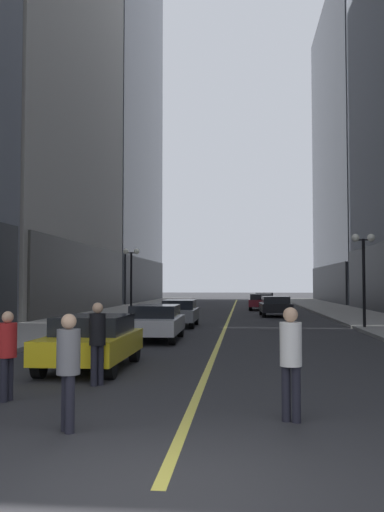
{
  "coord_description": "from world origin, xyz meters",
  "views": [
    {
      "loc": [
        0.88,
        -5.82,
        2.11
      ],
      "look_at": [
        -3.06,
        37.54,
        4.28
      ],
      "focal_mm": 39.61,
      "sensor_mm": 36.0,
      "label": 1
    }
  ],
  "objects_px": {
    "car_yellow": "(92,340)",
    "car_grey": "(179,312)",
    "car_silver": "(155,321)",
    "car_red": "(264,299)",
    "pedestrian_in_black_coat": "(97,337)",
    "street_lamp_left_far": "(131,267)",
    "street_lamp_right_mid": "(364,259)",
    "car_maroon": "(261,301)",
    "pedestrian_in_white_shirt": "(291,355)",
    "car_black": "(275,305)",
    "pedestrian_in_grey_suit": "(68,363)",
    "pedestrian_in_red_jacket": "(7,349)"
  },
  "relations": [
    {
      "from": "car_silver",
      "to": "street_lamp_left_far",
      "type": "bearing_deg",
      "value": 104.61
    },
    {
      "from": "car_maroon",
      "to": "car_grey",
      "type": "bearing_deg",
      "value": -104.13
    },
    {
      "from": "pedestrian_in_red_jacket",
      "to": "street_lamp_left_far",
      "type": "height_order",
      "value": "street_lamp_left_far"
    },
    {
      "from": "car_grey",
      "to": "car_maroon",
      "type": "bearing_deg",
      "value": 75.87
    },
    {
      "from": "pedestrian_in_grey_suit",
      "to": "street_lamp_left_far",
      "type": "distance_m",
      "value": 28.8
    },
    {
      "from": "car_yellow",
      "to": "car_black",
      "type": "relative_size",
      "value": 0.99
    },
    {
      "from": "car_yellow",
      "to": "pedestrian_in_red_jacket",
      "type": "distance_m",
      "value": 3.97
    },
    {
      "from": "street_lamp_left_far",
      "to": "car_yellow",
      "type": "bearing_deg",
      "value": -81.09
    },
    {
      "from": "car_grey",
      "to": "car_maroon",
      "type": "xyz_separation_m",
      "value": [
        4.6,
        18.29,
        0.0
      ]
    },
    {
      "from": "car_maroon",
      "to": "pedestrian_in_red_jacket",
      "type": "bearing_deg",
      "value": -98.9
    },
    {
      "from": "car_maroon",
      "to": "pedestrian_in_black_coat",
      "type": "xyz_separation_m",
      "value": [
        -4.47,
        -34.67,
        0.29
      ]
    },
    {
      "from": "pedestrian_in_red_jacket",
      "to": "pedestrian_in_white_shirt",
      "type": "distance_m",
      "value": 5.11
    },
    {
      "from": "car_maroon",
      "to": "pedestrian_in_red_jacket",
      "type": "relative_size",
      "value": 2.54
    },
    {
      "from": "car_maroon",
      "to": "pedestrian_in_white_shirt",
      "type": "bearing_deg",
      "value": -91.07
    },
    {
      "from": "car_silver",
      "to": "car_red",
      "type": "bearing_deg",
      "value": 80.73
    },
    {
      "from": "car_silver",
      "to": "car_maroon",
      "type": "xyz_separation_m",
      "value": [
        4.73,
        25.27,
        -0.0
      ]
    },
    {
      "from": "street_lamp_right_mid",
      "to": "pedestrian_in_red_jacket",
      "type": "bearing_deg",
      "value": -120.59
    },
    {
      "from": "car_black",
      "to": "pedestrian_in_white_shirt",
      "type": "relative_size",
      "value": 2.33
    },
    {
      "from": "pedestrian_in_white_shirt",
      "to": "street_lamp_right_mid",
      "type": "xyz_separation_m",
      "value": [
        4.8,
        17.66,
        2.23
      ]
    },
    {
      "from": "car_silver",
      "to": "car_black",
      "type": "distance_m",
      "value": 17.09
    },
    {
      "from": "car_red",
      "to": "pedestrian_in_white_shirt",
      "type": "relative_size",
      "value": 2.37
    },
    {
      "from": "pedestrian_in_white_shirt",
      "to": "street_lamp_left_far",
      "type": "height_order",
      "value": "street_lamp_left_far"
    },
    {
      "from": "pedestrian_in_red_jacket",
      "to": "pedestrian_in_black_coat",
      "type": "bearing_deg",
      "value": 54.07
    },
    {
      "from": "car_yellow",
      "to": "car_silver",
      "type": "xyz_separation_m",
      "value": [
        0.46,
        7.16,
        0.0
      ]
    },
    {
      "from": "pedestrian_in_black_coat",
      "to": "street_lamp_left_far",
      "type": "distance_m",
      "value": 25.11
    },
    {
      "from": "pedestrian_in_grey_suit",
      "to": "pedestrian_in_red_jacket",
      "type": "bearing_deg",
      "value": 131.77
    },
    {
      "from": "car_red",
      "to": "pedestrian_in_red_jacket",
      "type": "relative_size",
      "value": 2.57
    },
    {
      "from": "car_silver",
      "to": "car_red",
      "type": "distance_m",
      "value": 32.67
    },
    {
      "from": "pedestrian_in_white_shirt",
      "to": "street_lamp_right_mid",
      "type": "distance_m",
      "value": 18.43
    },
    {
      "from": "car_red",
      "to": "car_maroon",
      "type": "bearing_deg",
      "value": -94.39
    },
    {
      "from": "car_red",
      "to": "pedestrian_in_white_shirt",
      "type": "bearing_deg",
      "value": -91.59
    },
    {
      "from": "street_lamp_right_mid",
      "to": "car_grey",
      "type": "bearing_deg",
      "value": 170.21
    },
    {
      "from": "car_red",
      "to": "street_lamp_left_far",
      "type": "distance_m",
      "value": 19.51
    },
    {
      "from": "car_yellow",
      "to": "street_lamp_left_far",
      "type": "height_order",
      "value": "street_lamp_left_far"
    },
    {
      "from": "pedestrian_in_white_shirt",
      "to": "pedestrian_in_black_coat",
      "type": "height_order",
      "value": "pedestrian_in_white_shirt"
    },
    {
      "from": "car_black",
      "to": "street_lamp_left_far",
      "type": "distance_m",
      "value": 9.75
    },
    {
      "from": "car_grey",
      "to": "pedestrian_in_black_coat",
      "type": "height_order",
      "value": "pedestrian_in_black_coat"
    },
    {
      "from": "car_red",
      "to": "street_lamp_right_mid",
      "type": "xyz_separation_m",
      "value": [
        3.56,
        -26.76,
        2.54
      ]
    },
    {
      "from": "car_silver",
      "to": "car_black",
      "type": "height_order",
      "value": "same"
    },
    {
      "from": "car_grey",
      "to": "street_lamp_right_mid",
      "type": "xyz_separation_m",
      "value": [
        8.7,
        -1.5,
        2.54
      ]
    },
    {
      "from": "street_lamp_right_mid",
      "to": "car_red",
      "type": "bearing_deg",
      "value": 97.58
    },
    {
      "from": "car_silver",
      "to": "street_lamp_right_mid",
      "type": "xyz_separation_m",
      "value": [
        8.83,
        5.48,
        2.54
      ]
    },
    {
      "from": "car_silver",
      "to": "street_lamp_right_mid",
      "type": "distance_m",
      "value": 10.69
    },
    {
      "from": "car_red",
      "to": "pedestrian_in_black_coat",
      "type": "height_order",
      "value": "pedestrian_in_black_coat"
    },
    {
      "from": "car_black",
      "to": "pedestrian_in_white_shirt",
      "type": "bearing_deg",
      "value": -92.74
    },
    {
      "from": "pedestrian_in_grey_suit",
      "to": "street_lamp_left_far",
      "type": "xyz_separation_m",
      "value": [
        -4.76,
        28.31,
        2.28
      ]
    },
    {
      "from": "street_lamp_right_mid",
      "to": "car_maroon",
      "type": "bearing_deg",
      "value": 101.7
    },
    {
      "from": "car_red",
      "to": "pedestrian_in_grey_suit",
      "type": "xyz_separation_m",
      "value": [
        -4.47,
        -45.3,
        0.26
      ]
    },
    {
      "from": "car_grey",
      "to": "pedestrian_in_grey_suit",
      "type": "bearing_deg",
      "value": -88.1
    },
    {
      "from": "car_yellow",
      "to": "car_grey",
      "type": "xyz_separation_m",
      "value": [
        0.59,
        14.14,
        -0.0
      ]
    }
  ]
}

